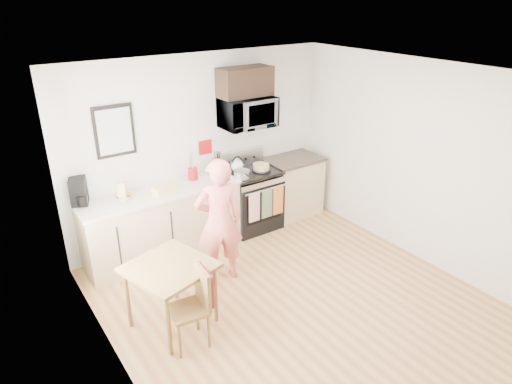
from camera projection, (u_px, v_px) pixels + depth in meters
floor at (303, 308)px, 5.23m from camera, size 4.60×4.60×0.00m
back_wall at (202, 148)px, 6.42m from camera, size 4.00×0.04×2.60m
left_wall at (118, 268)px, 3.66m from camera, size 0.04×4.60×2.60m
right_wall at (429, 167)px, 5.73m from camera, size 0.04×4.60×2.60m
ceiling at (315, 78)px, 4.17m from camera, size 4.00×4.60×0.04m
window at (89, 203)px, 4.18m from camera, size 0.06×1.40×1.50m
cabinet_left at (163, 224)px, 6.13m from camera, size 2.10×0.60×0.90m
countertop_left at (160, 193)px, 5.94m from camera, size 2.14×0.64×0.04m
cabinet_right at (292, 187)px, 7.29m from camera, size 0.84×0.60×0.90m
countertop_right at (293, 159)px, 7.10m from camera, size 0.88×0.64×0.04m
range at (252, 200)px, 6.86m from camera, size 0.76×0.70×1.16m
microwave at (247, 113)px, 6.40m from camera, size 0.76×0.51×0.42m
upper_cabinet at (245, 82)px, 6.26m from camera, size 0.76×0.35×0.40m
wall_art at (114, 131)px, 5.60m from camera, size 0.50×0.04×0.65m
wall_trivet at (205, 147)px, 6.44m from camera, size 0.20×0.02×0.20m
person at (219, 221)px, 5.48m from camera, size 0.67×0.53×1.59m
dining_table at (170, 273)px, 4.72m from camera, size 0.85×0.85×0.74m
chair at (198, 295)px, 4.54m from camera, size 0.44×0.40×0.86m
knife_block at (218, 166)px, 6.46m from camera, size 0.15×0.17×0.23m
utensil_crock at (193, 169)px, 6.24m from camera, size 0.13×0.13×0.40m
fruit_bowl at (123, 196)px, 5.69m from camera, size 0.26×0.26×0.10m
milk_carton at (122, 191)px, 5.62m from camera, size 0.12×0.12×0.24m
coffee_maker at (79, 192)px, 5.51m from camera, size 0.26×0.31×0.34m
bread_bag at (165, 190)px, 5.83m from camera, size 0.34×0.21×0.11m
cake at (261, 167)px, 6.64m from camera, size 0.29×0.29×0.09m
kettle at (237, 165)px, 6.57m from camera, size 0.19×0.19×0.23m
pot at (242, 174)px, 6.36m from camera, size 0.22×0.38×0.11m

